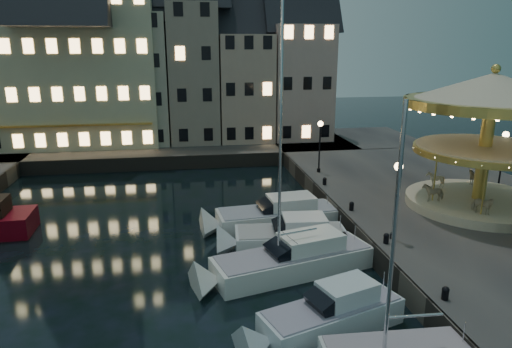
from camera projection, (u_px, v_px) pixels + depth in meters
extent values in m
plane|color=black|center=(262.00, 281.00, 22.44)|extent=(160.00, 160.00, 0.00)
cube|color=#474442|center=(455.00, 211.00, 30.11)|extent=(16.00, 56.00, 1.30)
cube|color=#474442|center=(141.00, 150.00, 47.66)|extent=(44.00, 12.00, 1.30)
cube|color=#47423A|center=(339.00, 218.00, 28.89)|extent=(0.15, 44.00, 1.30)
cube|color=#47423A|center=(158.00, 164.00, 42.26)|extent=(48.00, 0.15, 1.30)
cylinder|color=black|center=(393.00, 236.00, 24.10)|extent=(0.28, 0.28, 0.30)
cylinder|color=black|center=(395.00, 205.00, 23.63)|extent=(0.12, 0.12, 3.80)
sphere|color=#FFD18C|center=(399.00, 167.00, 23.08)|extent=(0.44, 0.44, 0.44)
cylinder|color=black|center=(319.00, 170.00, 36.94)|extent=(0.28, 0.28, 0.30)
cylinder|color=black|center=(319.00, 149.00, 36.46)|extent=(0.12, 0.12, 3.80)
sphere|color=#FFD18C|center=(320.00, 124.00, 35.91)|extent=(0.44, 0.44, 0.44)
cylinder|color=black|center=(498.00, 187.00, 32.49)|extent=(0.28, 0.28, 0.30)
cylinder|color=black|center=(502.00, 163.00, 32.02)|extent=(0.12, 0.12, 3.80)
sphere|color=#FFD18C|center=(506.00, 135.00, 31.47)|extent=(0.44, 0.44, 0.44)
cylinder|color=black|center=(445.00, 295.00, 18.29)|extent=(0.28, 0.28, 0.40)
sphere|color=black|center=(446.00, 290.00, 18.23)|extent=(0.30, 0.30, 0.30)
cylinder|color=black|center=(386.00, 240.00, 23.52)|extent=(0.28, 0.28, 0.40)
sphere|color=black|center=(386.00, 236.00, 23.46)|extent=(0.30, 0.30, 0.30)
cylinder|color=black|center=(351.00, 207.00, 28.27)|extent=(0.28, 0.28, 0.40)
sphere|color=black|center=(352.00, 204.00, 28.21)|extent=(0.30, 0.30, 0.30)
cylinder|color=black|center=(325.00, 182.00, 33.50)|extent=(0.28, 0.28, 0.40)
sphere|color=black|center=(325.00, 179.00, 33.44)|extent=(0.30, 0.30, 0.30)
cube|color=gray|center=(22.00, 91.00, 46.14)|extent=(5.00, 8.00, 11.00)
cube|color=slate|center=(78.00, 85.00, 46.84)|extent=(5.60, 8.00, 12.00)
cube|color=#A7A08B|center=(138.00, 79.00, 47.63)|extent=(6.20, 8.00, 13.00)
cube|color=gray|center=(193.00, 74.00, 48.38)|extent=(5.00, 8.00, 14.00)
cube|color=tan|center=(244.00, 88.00, 49.62)|extent=(5.60, 8.00, 11.00)
cube|color=tan|center=(298.00, 82.00, 50.41)|extent=(6.20, 8.00, 12.00)
cube|color=beige|center=(77.00, 70.00, 46.44)|extent=(16.00, 9.00, 15.00)
cube|color=gray|center=(399.00, 348.00, 15.67)|extent=(5.01, 2.05, 0.10)
cylinder|color=silver|center=(395.00, 226.00, 14.40)|extent=(0.14, 0.14, 9.08)
cube|color=silver|center=(332.00, 320.00, 18.42)|extent=(6.25, 3.74, 1.30)
cube|color=gray|center=(332.00, 305.00, 18.24)|extent=(5.92, 3.50, 0.10)
cube|color=silver|center=(347.00, 291.00, 18.44)|extent=(2.60, 2.12, 0.80)
cube|color=black|center=(323.00, 301.00, 17.94)|extent=(1.42, 1.64, 0.87)
cube|color=white|center=(293.00, 264.00, 23.14)|extent=(8.57, 4.40, 1.30)
cube|color=gray|center=(293.00, 252.00, 22.96)|extent=(8.13, 4.11, 0.10)
cube|color=white|center=(311.00, 241.00, 23.22)|extent=(3.48, 2.54, 0.80)
cube|color=black|center=(282.00, 248.00, 22.61)|extent=(1.73, 1.98, 1.02)
cylinder|color=silver|center=(280.00, 146.00, 21.15)|extent=(0.14, 0.14, 11.08)
cube|color=silver|center=(291.00, 241.00, 25.84)|extent=(6.42, 2.90, 1.30)
cube|color=gray|center=(291.00, 231.00, 25.66)|extent=(6.09, 2.69, 0.10)
cube|color=silver|center=(304.00, 223.00, 25.60)|extent=(2.51, 1.99, 0.80)
cube|color=black|center=(282.00, 225.00, 25.54)|extent=(1.22, 1.76, 0.89)
cube|color=silver|center=(277.00, 219.00, 29.16)|extent=(7.81, 3.23, 1.30)
cube|color=gray|center=(277.00, 209.00, 28.98)|extent=(7.41, 2.99, 0.10)
cube|color=silver|center=(291.00, 202.00, 29.09)|extent=(3.05, 2.16, 0.80)
cube|color=black|center=(268.00, 205.00, 28.75)|extent=(1.43, 1.88, 0.98)
cylinder|color=beige|center=(478.00, 202.00, 28.93)|extent=(8.78, 8.78, 0.55)
cylinder|color=gold|center=(485.00, 146.00, 27.94)|extent=(0.77, 0.77, 6.80)
cylinder|color=beige|center=(485.00, 147.00, 27.97)|extent=(8.12, 8.12, 0.20)
cylinder|color=gold|center=(485.00, 151.00, 28.03)|extent=(8.43, 8.43, 0.38)
cone|color=beige|center=(493.00, 88.00, 27.00)|extent=(10.10, 10.10, 1.76)
cylinder|color=gold|center=(491.00, 103.00, 27.25)|extent=(10.10, 10.10, 0.55)
sphere|color=gold|center=(496.00, 69.00, 26.70)|extent=(0.55, 0.55, 0.55)
imported|color=beige|center=(511.00, 184.00, 30.03)|extent=(1.83, 1.33, 1.10)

